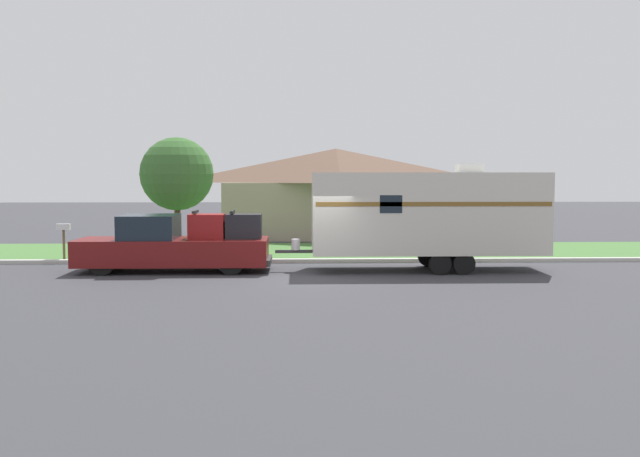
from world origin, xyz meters
TOP-DOWN VIEW (x-y plane):
  - ground_plane at (0.00, 0.00)m, footprint 120.00×120.00m
  - curb_strip at (0.00, 3.75)m, footprint 80.00×0.30m
  - lawn_strip at (0.00, 7.40)m, footprint 80.00×7.00m
  - house_across_street at (1.52, 14.83)m, footprint 11.99×6.54m
  - pickup_truck at (-4.48, 1.57)m, footprint 6.29×2.02m
  - travel_trailer at (3.83, 1.57)m, footprint 8.82×2.32m
  - mailbox at (-8.96, 4.33)m, footprint 0.48×0.20m
  - tree_in_yard at (-5.20, 6.51)m, footprint 2.88×2.88m

SIDE VIEW (x-z plane):
  - ground_plane at x=0.00m, z-range 0.00..0.00m
  - lawn_strip at x=0.00m, z-range 0.00..0.03m
  - curb_strip at x=0.00m, z-range 0.00..0.14m
  - pickup_truck at x=-4.48m, z-range -0.14..1.86m
  - mailbox at x=-8.96m, z-range 0.37..1.75m
  - travel_trailer at x=3.83m, z-range 0.15..3.66m
  - house_across_street at x=1.52m, z-range 0.08..4.57m
  - tree_in_yard at x=-5.20m, z-range 0.87..5.50m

